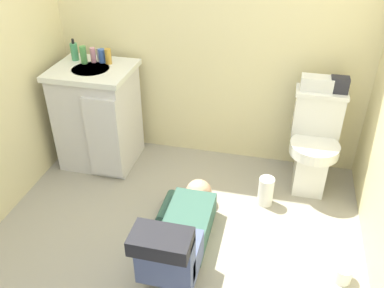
# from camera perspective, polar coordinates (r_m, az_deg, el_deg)

# --- Properties ---
(ground_plane) EXTENTS (2.92, 3.17, 0.04)m
(ground_plane) POSITION_cam_1_polar(r_m,az_deg,el_deg) (2.80, -2.51, -13.29)
(ground_plane) COLOR gray
(wall_back) EXTENTS (2.58, 0.08, 2.40)m
(wall_back) POSITION_cam_1_polar(r_m,az_deg,el_deg) (3.14, 2.70, 18.05)
(wall_back) COLOR beige
(wall_back) RESTS_ON ground_plane
(toilet) EXTENTS (0.36, 0.46, 0.75)m
(toilet) POSITION_cam_1_polar(r_m,az_deg,el_deg) (3.15, 16.56, 0.15)
(toilet) COLOR silver
(toilet) RESTS_ON ground_plane
(vanity_cabinet) EXTENTS (0.60, 0.53, 0.82)m
(vanity_cabinet) POSITION_cam_1_polar(r_m,az_deg,el_deg) (3.36, -12.88, 3.88)
(vanity_cabinet) COLOR silver
(vanity_cabinet) RESTS_ON ground_plane
(faucet) EXTENTS (0.02, 0.02, 0.10)m
(faucet) POSITION_cam_1_polar(r_m,az_deg,el_deg) (3.30, -12.84, 11.99)
(faucet) COLOR silver
(faucet) RESTS_ON vanity_cabinet
(person_plumber) EXTENTS (0.39, 1.06, 0.52)m
(person_plumber) POSITION_cam_1_polar(r_m,az_deg,el_deg) (2.56, -1.73, -12.32)
(person_plumber) COLOR #33594C
(person_plumber) RESTS_ON ground_plane
(tissue_box) EXTENTS (0.22, 0.11, 0.10)m
(tissue_box) POSITION_cam_1_polar(r_m,az_deg,el_deg) (3.03, 16.96, 8.07)
(tissue_box) COLOR silver
(tissue_box) RESTS_ON toilet
(toiletry_bag) EXTENTS (0.12, 0.09, 0.11)m
(toiletry_bag) POSITION_cam_1_polar(r_m,az_deg,el_deg) (3.04, 19.79, 7.76)
(toiletry_bag) COLOR #26262D
(toiletry_bag) RESTS_ON toilet
(soap_dispenser) EXTENTS (0.06, 0.06, 0.17)m
(soap_dispenser) POSITION_cam_1_polar(r_m,az_deg,el_deg) (3.36, -16.02, 12.25)
(soap_dispenser) COLOR #469863
(soap_dispenser) RESTS_ON vanity_cabinet
(bottle_green) EXTENTS (0.05, 0.05, 0.13)m
(bottle_green) POSITION_cam_1_polar(r_m,az_deg,el_deg) (3.27, -14.84, 11.86)
(bottle_green) COLOR #4E994D
(bottle_green) RESTS_ON vanity_cabinet
(bottle_pink) EXTENTS (0.04, 0.04, 0.11)m
(bottle_pink) POSITION_cam_1_polar(r_m,az_deg,el_deg) (3.28, -13.57, 11.91)
(bottle_pink) COLOR pink
(bottle_pink) RESTS_ON vanity_cabinet
(bottle_blue) EXTENTS (0.05, 0.05, 0.10)m
(bottle_blue) POSITION_cam_1_polar(r_m,az_deg,el_deg) (3.27, -12.38, 11.87)
(bottle_blue) COLOR #3961BA
(bottle_blue) RESTS_ON vanity_cabinet
(bottle_amber) EXTENTS (0.05, 0.05, 0.12)m
(bottle_amber) POSITION_cam_1_polar(r_m,az_deg,el_deg) (3.23, -11.56, 11.84)
(bottle_amber) COLOR gold
(bottle_amber) RESTS_ON vanity_cabinet
(paper_towel_roll) EXTENTS (0.11, 0.11, 0.22)m
(paper_towel_roll) POSITION_cam_1_polar(r_m,az_deg,el_deg) (3.02, 10.21, -6.45)
(paper_towel_roll) COLOR white
(paper_towel_roll) RESTS_ON ground_plane
(toilet_paper_roll) EXTENTS (0.11, 0.11, 0.10)m
(toilet_paper_roll) POSITION_cam_1_polar(r_m,az_deg,el_deg) (2.67, 20.15, -16.52)
(toilet_paper_roll) COLOR white
(toilet_paper_roll) RESTS_ON ground_plane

